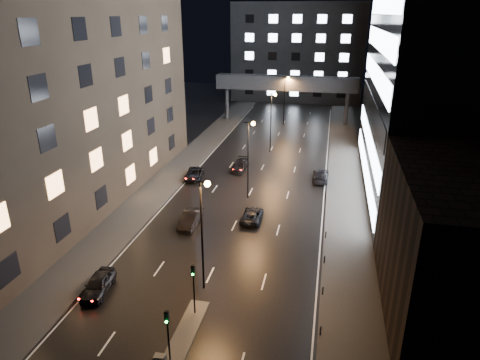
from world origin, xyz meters
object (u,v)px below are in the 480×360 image
at_px(car_toward_a, 252,215).
at_px(car_away_c, 194,174).
at_px(car_away_d, 240,165).
at_px(car_away_a, 98,284).
at_px(car_away_b, 190,219).
at_px(car_toward_b, 321,175).

bearing_deg(car_toward_a, car_away_c, -46.57).
relative_size(car_away_c, car_away_d, 1.00).
bearing_deg(car_away_d, car_away_c, -137.43).
bearing_deg(car_away_a, car_away_b, 67.18).
distance_m(car_away_c, car_toward_a, 15.61).
bearing_deg(car_away_a, car_toward_b, 52.98).
height_order(car_away_d, car_toward_a, car_away_d).
height_order(car_away_b, car_toward_b, car_away_b).
bearing_deg(car_away_c, car_toward_b, 2.92).
distance_m(car_away_b, car_away_c, 14.66).
bearing_deg(car_toward_b, car_toward_a, 63.78).
xyz_separation_m(car_away_a, car_away_c, (-0.29, 27.66, -0.09)).
xyz_separation_m(car_away_d, car_toward_b, (12.21, -1.79, 0.05)).
distance_m(car_away_b, car_away_d, 19.09).
height_order(car_away_a, car_away_c, car_away_a).
xyz_separation_m(car_away_b, car_toward_a, (6.58, 2.69, -0.16)).
height_order(car_away_a, car_away_d, car_away_a).
bearing_deg(car_away_c, car_away_a, -96.45).
bearing_deg(car_toward_b, car_away_d, -7.95).
relative_size(car_away_a, car_away_c, 0.92).
xyz_separation_m(car_away_a, car_away_b, (3.80, 13.58, 0.02)).
height_order(car_away_c, car_toward_a, car_away_c).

